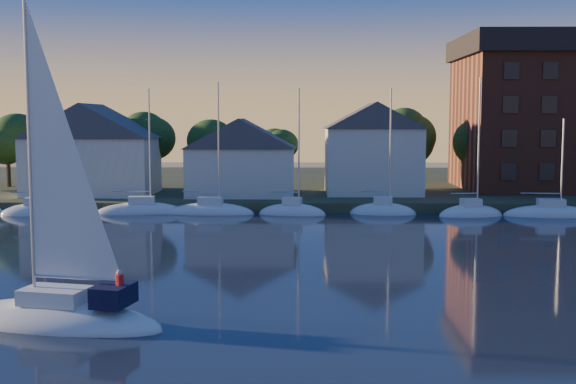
{
  "coord_description": "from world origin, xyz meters",
  "views": [
    {
      "loc": [
        0.05,
        -18.65,
        9.13
      ],
      "look_at": [
        -0.56,
        22.0,
        4.95
      ],
      "focal_mm": 45.0,
      "sensor_mm": 36.0,
      "label": 1
    }
  ],
  "objects_px": {
    "clubhouse_east": "(373,147)",
    "hero_sailboat": "(59,311)",
    "clubhouse_centre": "(241,156)",
    "clubhouse_west": "(92,148)"
  },
  "relations": [
    {
      "from": "clubhouse_east",
      "to": "hero_sailboat",
      "type": "relative_size",
      "value": 0.67
    },
    {
      "from": "clubhouse_centre",
      "to": "hero_sailboat",
      "type": "distance_m",
      "value": 45.07
    },
    {
      "from": "clubhouse_east",
      "to": "hero_sailboat",
      "type": "xyz_separation_m",
      "value": [
        -18.58,
        -46.61,
        -5.36
      ]
    },
    {
      "from": "hero_sailboat",
      "to": "clubhouse_east",
      "type": "bearing_deg",
      "value": -99.01
    },
    {
      "from": "clubhouse_centre",
      "to": "clubhouse_east",
      "type": "height_order",
      "value": "clubhouse_east"
    },
    {
      "from": "clubhouse_centre",
      "to": "clubhouse_west",
      "type": "bearing_deg",
      "value": 176.42
    },
    {
      "from": "clubhouse_centre",
      "to": "hero_sailboat",
      "type": "xyz_separation_m",
      "value": [
        -4.58,
        -44.61,
        -4.5
      ]
    },
    {
      "from": "clubhouse_east",
      "to": "clubhouse_west",
      "type": "bearing_deg",
      "value": -178.09
    },
    {
      "from": "clubhouse_centre",
      "to": "hero_sailboat",
      "type": "bearing_deg",
      "value": -95.86
    },
    {
      "from": "clubhouse_west",
      "to": "clubhouse_centre",
      "type": "bearing_deg",
      "value": -3.58
    }
  ]
}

